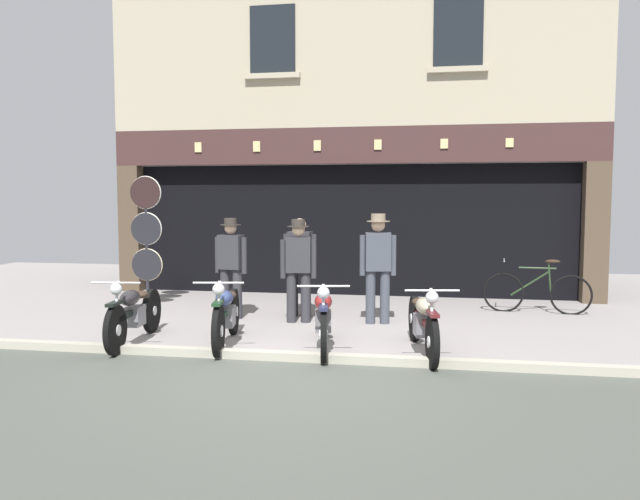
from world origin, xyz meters
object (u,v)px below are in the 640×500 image
object	(u,v)px
motorcycle_center_left	(226,313)
salesman_left	(231,263)
salesman_right	(378,263)
motorcycle_center	(323,317)
motorcycle_center_right	(423,321)
advert_board_near	(420,202)
assistant_far_right	(300,262)
shopkeeper_center	(298,266)
tyre_sign_pole	(146,230)
leaning_bicycle	(537,291)
motorcycle_left	(134,312)

from	to	relation	value
motorcycle_center_left	salesman_left	xyz separation A→B (m)	(-0.52, 1.81, 0.46)
salesman_right	motorcycle_center_left	bearing A→B (deg)	34.43
motorcycle_center	salesman_left	distance (m)	2.62
motorcycle_center_right	advert_board_near	bearing A→B (deg)	-98.08
assistant_far_right	advert_board_near	distance (m)	3.29
shopkeeper_center	salesman_right	size ratio (longest dim) A/B	0.95
tyre_sign_pole	motorcycle_center	bearing A→B (deg)	-36.94
motorcycle_center_left	tyre_sign_pole	bearing A→B (deg)	-58.82
salesman_right	leaning_bicycle	bearing A→B (deg)	-161.40
motorcycle_center_right	salesman_left	bearing A→B (deg)	-40.67
motorcycle_center_right	assistant_far_right	bearing A→B (deg)	-57.19
leaning_bicycle	salesman_left	bearing A→B (deg)	111.23
salesman_right	tyre_sign_pole	world-z (taller)	tyre_sign_pole
motorcycle_center_left	motorcycle_center_right	size ratio (longest dim) A/B	0.98
motorcycle_left	advert_board_near	size ratio (longest dim) A/B	2.07
shopkeeper_center	salesman_right	bearing A→B (deg)	175.76
motorcycle_left	motorcycle_center_right	size ratio (longest dim) A/B	0.99
motorcycle_center_left	salesman_right	size ratio (longest dim) A/B	1.16
motorcycle_center	shopkeeper_center	size ratio (longest dim) A/B	1.22
motorcycle_center	motorcycle_center_right	size ratio (longest dim) A/B	0.98
salesman_left	salesman_right	distance (m)	2.36
motorcycle_center_left	motorcycle_center	bearing A→B (deg)	169.22
shopkeeper_center	salesman_right	world-z (taller)	salesman_right
motorcycle_center_right	motorcycle_center	bearing A→B (deg)	-10.49
shopkeeper_center	salesman_right	distance (m)	1.23
motorcycle_center_left	motorcycle_center	size ratio (longest dim) A/B	1.00
motorcycle_center	shopkeeper_center	distance (m)	1.87
motorcycle_center	salesman_right	xyz separation A→B (m)	(0.54, 1.80, 0.52)
motorcycle_center	advert_board_near	xyz separation A→B (m)	(1.13, 4.70, 1.44)
salesman_left	advert_board_near	world-z (taller)	advert_board_near
leaning_bicycle	advert_board_near	bearing A→B (deg)	58.59
shopkeeper_center	leaning_bicycle	size ratio (longest dim) A/B	0.92
motorcycle_center_left	salesman_right	bearing A→B (deg)	-145.90
assistant_far_right	advert_board_near	bearing A→B (deg)	-121.71
motorcycle_left	motorcycle_center_right	xyz separation A→B (m)	(3.80, 0.07, -0.00)
motorcycle_center	advert_board_near	distance (m)	5.04
shopkeeper_center	motorcycle_center_right	bearing A→B (deg)	129.06
motorcycle_center	assistant_far_right	bearing A→B (deg)	-80.85
motorcycle_center	tyre_sign_pole	size ratio (longest dim) A/B	0.84
salesman_right	shopkeeper_center	bearing A→B (deg)	-4.15
shopkeeper_center	advert_board_near	xyz separation A→B (m)	(1.81, 3.02, 0.98)
motorcycle_left	motorcycle_center_right	world-z (taller)	motorcycle_left
motorcycle_center	assistant_far_right	distance (m)	2.36
advert_board_near	leaning_bicycle	size ratio (longest dim) A/B	0.55
motorcycle_left	shopkeeper_center	size ratio (longest dim) A/B	1.23
assistant_far_right	tyre_sign_pole	size ratio (longest dim) A/B	0.69
motorcycle_center_right	shopkeeper_center	size ratio (longest dim) A/B	1.25
motorcycle_left	motorcycle_center_left	bearing A→B (deg)	178.66
motorcycle_center_left	assistant_far_right	xyz separation A→B (m)	(0.54, 2.17, 0.46)
salesman_left	advert_board_near	size ratio (longest dim) A/B	1.68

